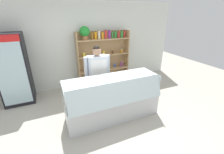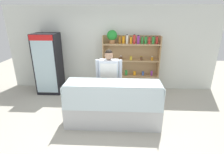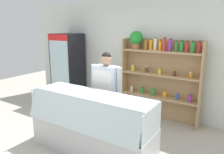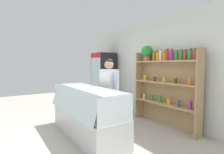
{
  "view_description": "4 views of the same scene",
  "coord_description": "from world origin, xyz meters",
  "views": [
    {
      "loc": [
        -1.08,
        -2.73,
        2.31
      ],
      "look_at": [
        0.31,
        0.43,
        0.85
      ],
      "focal_mm": 24.0,
      "sensor_mm": 36.0,
      "label": 1
    },
    {
      "loc": [
        0.29,
        -3.52,
        2.46
      ],
      "look_at": [
        0.09,
        0.61,
        0.93
      ],
      "focal_mm": 28.0,
      "sensor_mm": 36.0,
      "label": 2
    },
    {
      "loc": [
        2.25,
        -2.63,
        2.1
      ],
      "look_at": [
        0.11,
        0.71,
        1.16
      ],
      "focal_mm": 35.0,
      "sensor_mm": 36.0,
      "label": 3
    },
    {
      "loc": [
        3.38,
        -1.49,
        1.48
      ],
      "look_at": [
        0.14,
        0.66,
        1.21
      ],
      "focal_mm": 28.0,
      "sensor_mm": 36.0,
      "label": 4
    }
  ],
  "objects": [
    {
      "name": "ground_plane",
      "position": [
        0.0,
        0.0,
        0.0
      ],
      "size": [
        12.0,
        12.0,
        0.0
      ],
      "primitive_type": "plane",
      "color": "#B7B2A3"
    },
    {
      "name": "back_wall",
      "position": [
        0.0,
        2.15,
        1.35
      ],
      "size": [
        6.8,
        0.1,
        2.7
      ],
      "primitive_type": "cube",
      "color": "silver",
      "rests_on": "ground"
    },
    {
      "name": "drinks_fridge",
      "position": [
        -1.97,
        1.69,
        0.95
      ],
      "size": [
        0.74,
        0.65,
        1.89
      ],
      "color": "black",
      "rests_on": "ground"
    },
    {
      "name": "shelving_unit",
      "position": [
        0.53,
        1.88,
        1.15
      ],
      "size": [
        1.77,
        0.31,
        1.98
      ],
      "color": "tan",
      "rests_on": "ground"
    },
    {
      "name": "deli_display_case",
      "position": [
        0.14,
        0.02,
        0.31
      ],
      "size": [
        2.15,
        0.77,
        1.01
      ],
      "color": "silver",
      "rests_on": "ground"
    },
    {
      "name": "shop_clerk",
      "position": [
        0.01,
        0.65,
        0.96
      ],
      "size": [
        0.67,
        0.25,
        1.62
      ],
      "color": "#383D51",
      "rests_on": "ground"
    }
  ]
}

